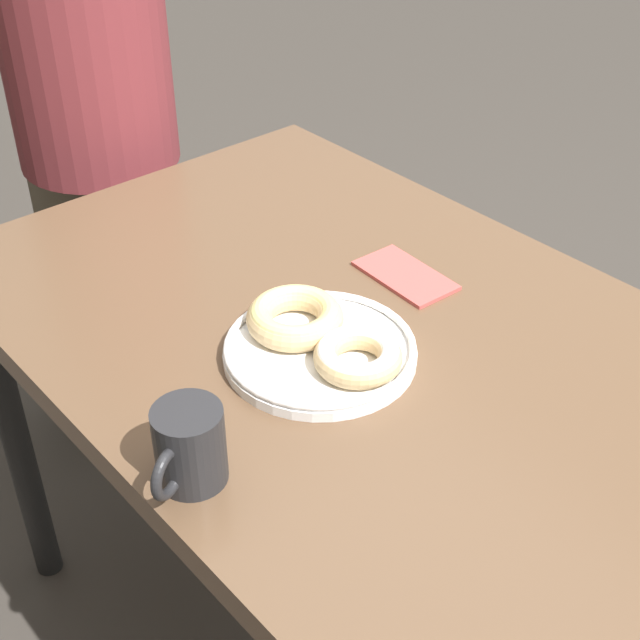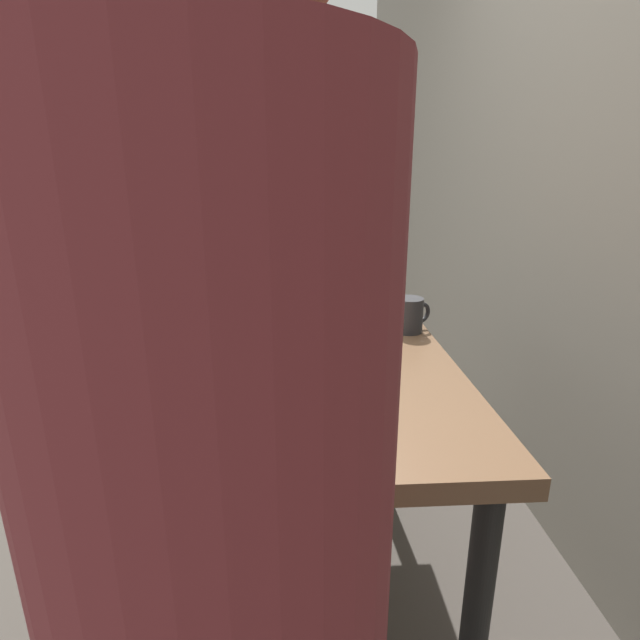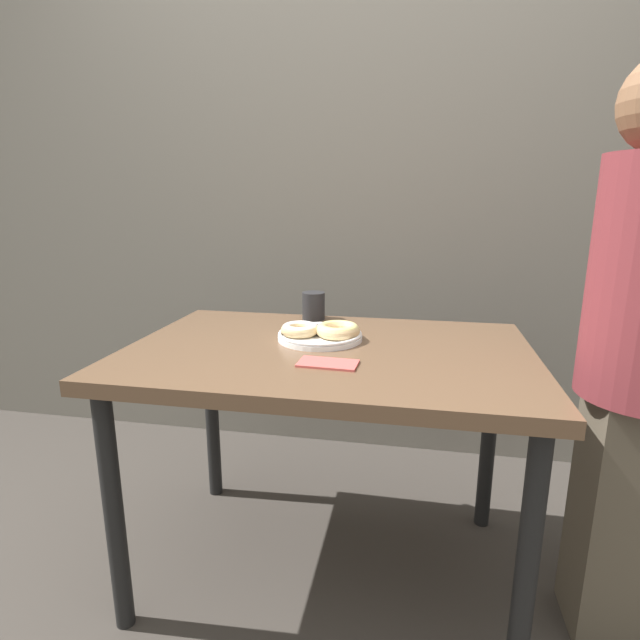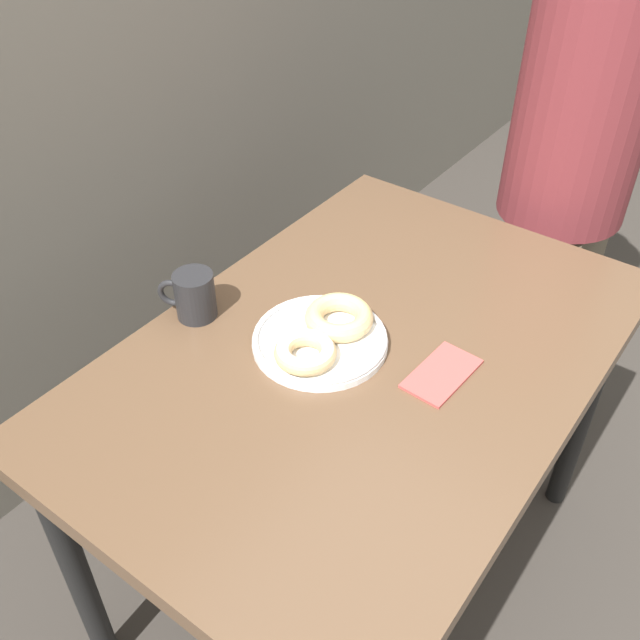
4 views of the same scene
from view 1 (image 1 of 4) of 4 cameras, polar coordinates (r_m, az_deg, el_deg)
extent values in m
plane|color=#38332D|center=(1.87, 7.47, -15.34)|extent=(14.00, 14.00, 0.00)
cube|color=brown|center=(1.23, 1.48, -0.93)|extent=(1.13, 0.76, 0.04)
cylinder|color=black|center=(1.93, -1.72, 0.85)|extent=(0.05, 0.05, 0.69)
cylinder|color=black|center=(1.69, -18.86, -7.30)|extent=(0.05, 0.05, 0.69)
cylinder|color=white|center=(1.15, 0.00, -2.14)|extent=(0.25, 0.25, 0.01)
torus|color=white|center=(1.15, 0.00, -1.67)|extent=(0.25, 0.25, 0.01)
torus|color=#D6B27A|center=(1.18, -1.61, 0.12)|extent=(0.18, 0.18, 0.04)
torus|color=#E0D17F|center=(1.17, -1.61, 0.37)|extent=(0.17, 0.17, 0.03)
torus|color=#D6B27A|center=(1.11, 2.44, -2.38)|extent=(0.16, 0.16, 0.03)
torus|color=white|center=(1.11, 2.45, -2.15)|extent=(0.15, 0.15, 0.02)
cylinder|color=#232326|center=(0.98, -8.32, -7.94)|extent=(0.08, 0.08, 0.10)
cylinder|color=#382114|center=(0.95, -8.53, -6.12)|extent=(0.06, 0.06, 0.00)
torus|color=#232326|center=(0.95, -9.67, -9.64)|extent=(0.04, 0.06, 0.06)
cube|color=brown|center=(2.05, -12.79, 1.84)|extent=(0.28, 0.20, 0.67)
cylinder|color=maroon|center=(1.76, -15.14, 18.34)|extent=(0.31, 0.31, 0.57)
cube|color=#BC4C47|center=(1.32, 5.48, 2.85)|extent=(0.16, 0.09, 0.01)
camera|label=2|loc=(2.03, -23.66, 25.36)|focal=28.00mm
camera|label=3|loc=(2.24, 25.78, 24.87)|focal=28.00mm
camera|label=4|loc=(1.21, 64.10, 26.46)|focal=40.00mm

